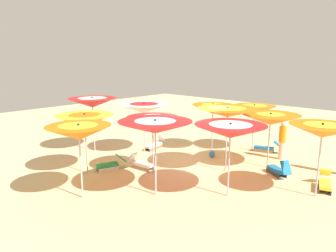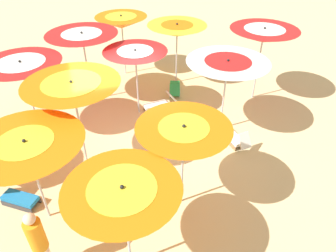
{
  "view_description": "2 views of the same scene",
  "coord_description": "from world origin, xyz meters",
  "px_view_note": "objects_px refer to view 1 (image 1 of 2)",
  "views": [
    {
      "loc": [
        8.97,
        7.27,
        4.2
      ],
      "look_at": [
        -0.2,
        -1.17,
        1.5
      ],
      "focal_mm": 33.35,
      "sensor_mm": 36.0,
      "label": 1
    },
    {
      "loc": [
        -7.42,
        0.97,
        5.78
      ],
      "look_at": [
        -0.9,
        -0.99,
        0.82
      ],
      "focal_mm": 33.66,
      "sensor_mm": 36.0,
      "label": 2
    }
  ],
  "objects_px": {
    "beach_umbrella_9": "(144,108)",
    "beach_umbrella_7": "(270,119)",
    "beach_umbrella_5": "(153,122)",
    "lounger_5": "(155,145)",
    "beach_umbrella_10": "(213,109)",
    "lounger_4": "(110,164)",
    "beachgoer_1": "(282,140)",
    "lounger_3": "(141,164)",
    "beach_umbrella_2": "(230,131)",
    "lounger_2": "(278,170)",
    "beach_umbrella_0": "(79,132)",
    "beach_umbrella_8": "(92,103)",
    "beach_umbrella_6": "(228,112)",
    "beach_umbrella_3": "(322,131)",
    "beach_umbrella_4": "(85,120)",
    "beach_umbrella_1": "(155,127)",
    "beach_ball": "(212,154)",
    "beach_umbrella_11": "(254,109)",
    "lounger_0": "(267,148)",
    "lounger_1": "(325,183)"
  },
  "relations": [
    {
      "from": "lounger_3",
      "to": "beach_umbrella_5",
      "type": "bearing_deg",
      "value": -8.4
    },
    {
      "from": "beach_umbrella_9",
      "to": "beach_umbrella_7",
      "type": "bearing_deg",
      "value": 110.85
    },
    {
      "from": "beach_umbrella_0",
      "to": "lounger_5",
      "type": "xyz_separation_m",
      "value": [
        -5.29,
        -2.16,
        -1.87
      ]
    },
    {
      "from": "beach_umbrella_11",
      "to": "lounger_0",
      "type": "height_order",
      "value": "beach_umbrella_11"
    },
    {
      "from": "beach_umbrella_6",
      "to": "lounger_0",
      "type": "distance_m",
      "value": 3.96
    },
    {
      "from": "beach_umbrella_5",
      "to": "lounger_1",
      "type": "bearing_deg",
      "value": 118.52
    },
    {
      "from": "beach_umbrella_1",
      "to": "beach_ball",
      "type": "relative_size",
      "value": 8.55
    },
    {
      "from": "beach_umbrella_8",
      "to": "beach_umbrella_4",
      "type": "bearing_deg",
      "value": 50.35
    },
    {
      "from": "beach_umbrella_10",
      "to": "lounger_4",
      "type": "height_order",
      "value": "beach_umbrella_10"
    },
    {
      "from": "beach_umbrella_6",
      "to": "lounger_0",
      "type": "height_order",
      "value": "beach_umbrella_6"
    },
    {
      "from": "beach_umbrella_8",
      "to": "beach_umbrella_9",
      "type": "relative_size",
      "value": 1.1
    },
    {
      "from": "beach_umbrella_2",
      "to": "beach_umbrella_8",
      "type": "height_order",
      "value": "beach_umbrella_8"
    },
    {
      "from": "beach_umbrella_8",
      "to": "lounger_0",
      "type": "relative_size",
      "value": 1.88
    },
    {
      "from": "beach_umbrella_9",
      "to": "beachgoer_1",
      "type": "height_order",
      "value": "beach_umbrella_9"
    },
    {
      "from": "beach_umbrella_3",
      "to": "beach_umbrella_10",
      "type": "height_order",
      "value": "beach_umbrella_3"
    },
    {
      "from": "lounger_3",
      "to": "lounger_5",
      "type": "xyz_separation_m",
      "value": [
        -2.31,
        -1.59,
        0.0
      ]
    },
    {
      "from": "beach_umbrella_9",
      "to": "lounger_3",
      "type": "height_order",
      "value": "beach_umbrella_9"
    },
    {
      "from": "beach_umbrella_8",
      "to": "beach_umbrella_10",
      "type": "relative_size",
      "value": 1.14
    },
    {
      "from": "lounger_3",
      "to": "lounger_5",
      "type": "height_order",
      "value": "lounger_5"
    },
    {
      "from": "beach_umbrella_10",
      "to": "lounger_2",
      "type": "height_order",
      "value": "beach_umbrella_10"
    },
    {
      "from": "beach_umbrella_2",
      "to": "lounger_3",
      "type": "bearing_deg",
      "value": -87.39
    },
    {
      "from": "lounger_0",
      "to": "lounger_5",
      "type": "distance_m",
      "value": 5.18
    },
    {
      "from": "beach_umbrella_8",
      "to": "lounger_4",
      "type": "relative_size",
      "value": 2.11
    },
    {
      "from": "lounger_5",
      "to": "beach_umbrella_8",
      "type": "bearing_deg",
      "value": -48.43
    },
    {
      "from": "beach_umbrella_2",
      "to": "lounger_4",
      "type": "xyz_separation_m",
      "value": [
        1.05,
        -4.63,
        -1.88
      ]
    },
    {
      "from": "beach_umbrella_3",
      "to": "beach_umbrella_6",
      "type": "bearing_deg",
      "value": -90.47
    },
    {
      "from": "beach_umbrella_3",
      "to": "lounger_0",
      "type": "bearing_deg",
      "value": -136.42
    },
    {
      "from": "beach_umbrella_3",
      "to": "lounger_1",
      "type": "height_order",
      "value": "beach_umbrella_3"
    },
    {
      "from": "beach_umbrella_0",
      "to": "lounger_4",
      "type": "height_order",
      "value": "beach_umbrella_0"
    },
    {
      "from": "lounger_5",
      "to": "beach_umbrella_7",
      "type": "bearing_deg",
      "value": 95.67
    },
    {
      "from": "beach_umbrella_3",
      "to": "beachgoer_1",
      "type": "distance_m",
      "value": 3.9
    },
    {
      "from": "beach_umbrella_3",
      "to": "beachgoer_1",
      "type": "xyz_separation_m",
      "value": [
        -2.87,
        -2.33,
        -1.25
      ]
    },
    {
      "from": "beach_umbrella_1",
      "to": "beach_umbrella_5",
      "type": "xyz_separation_m",
      "value": [
        -1.28,
        -1.4,
        -0.22
      ]
    },
    {
      "from": "beach_umbrella_8",
      "to": "lounger_5",
      "type": "xyz_separation_m",
      "value": [
        -2.11,
        1.82,
        -2.06
      ]
    },
    {
      "from": "beach_umbrella_8",
      "to": "lounger_2",
      "type": "distance_m",
      "value": 8.35
    },
    {
      "from": "beach_umbrella_11",
      "to": "beachgoer_1",
      "type": "distance_m",
      "value": 1.91
    },
    {
      "from": "lounger_4",
      "to": "beach_umbrella_7",
      "type": "bearing_deg",
      "value": 153.66
    },
    {
      "from": "beach_umbrella_0",
      "to": "beach_umbrella_10",
      "type": "distance_m",
      "value": 6.95
    },
    {
      "from": "beach_umbrella_0",
      "to": "beach_umbrella_5",
      "type": "distance_m",
      "value": 2.96
    },
    {
      "from": "beach_umbrella_1",
      "to": "beach_umbrella_3",
      "type": "height_order",
      "value": "beach_umbrella_1"
    },
    {
      "from": "beach_umbrella_3",
      "to": "beach_umbrella_6",
      "type": "height_order",
      "value": "beach_umbrella_6"
    },
    {
      "from": "beach_umbrella_5",
      "to": "lounger_5",
      "type": "height_order",
      "value": "beach_umbrella_5"
    },
    {
      "from": "beach_umbrella_2",
      "to": "lounger_2",
      "type": "xyz_separation_m",
      "value": [
        -2.75,
        0.43,
        -1.86
      ]
    },
    {
      "from": "beach_umbrella_0",
      "to": "lounger_3",
      "type": "distance_m",
      "value": 3.57
    },
    {
      "from": "beach_umbrella_5",
      "to": "beach_umbrella_6",
      "type": "relative_size",
      "value": 0.89
    },
    {
      "from": "beach_umbrella_2",
      "to": "beach_umbrella_0",
      "type": "bearing_deg",
      "value": -45.56
    },
    {
      "from": "lounger_2",
      "to": "lounger_3",
      "type": "bearing_deg",
      "value": 69.22
    },
    {
      "from": "beach_umbrella_3",
      "to": "beach_umbrella_5",
      "type": "distance_m",
      "value": 5.53
    },
    {
      "from": "beach_umbrella_9",
      "to": "lounger_5",
      "type": "height_order",
      "value": "beach_umbrella_9"
    },
    {
      "from": "beach_umbrella_8",
      "to": "beach_umbrella_11",
      "type": "distance_m",
      "value": 7.34
    }
  ]
}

